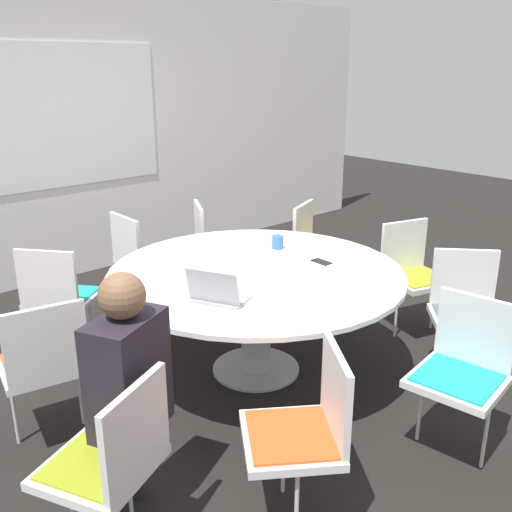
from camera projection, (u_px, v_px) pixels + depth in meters
name	position (u px, v px, depth m)	size (l,w,h in m)	color
ground_plane	(256.00, 369.00, 3.96)	(16.00, 16.00, 0.00)	black
wall_back	(71.00, 137.00, 5.39)	(8.00, 0.07, 2.70)	silver
conference_table	(256.00, 287.00, 3.76)	(1.93, 1.93, 0.73)	#B7B7BC
chair_0	(112.00, 455.00, 2.30)	(0.58, 0.57, 0.86)	silver
chair_1	(306.00, 424.00, 2.50)	(0.60, 0.60, 0.86)	silver
chair_2	(463.00, 364.00, 3.00)	(0.48, 0.49, 0.86)	silver
chair_3	(466.00, 306.00, 3.72)	(0.61, 0.61, 0.86)	silver
chair_4	(413.00, 268.00, 4.41)	(0.54, 0.53, 0.86)	silver
chair_5	(316.00, 244.00, 4.99)	(0.57, 0.56, 0.86)	silver
chair_6	(214.00, 242.00, 5.05)	(0.58, 0.59, 0.86)	silver
chair_7	(140.00, 254.00, 4.72)	(0.42, 0.44, 0.86)	silver
chair_8	(59.00, 292.00, 3.94)	(0.60, 0.61, 0.86)	silver
chair_9	(44.00, 358.00, 3.06)	(0.51, 0.49, 0.86)	silver
person_0	(126.00, 380.00, 2.48)	(0.42, 0.36, 1.21)	#231E28
laptop	(218.00, 293.00, 3.21)	(0.35, 0.38, 0.21)	#99999E
coffee_cup	(278.00, 242.00, 4.15)	(0.08, 0.08, 0.10)	#33669E
cell_phone	(321.00, 262.00, 3.87)	(0.07, 0.14, 0.01)	black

